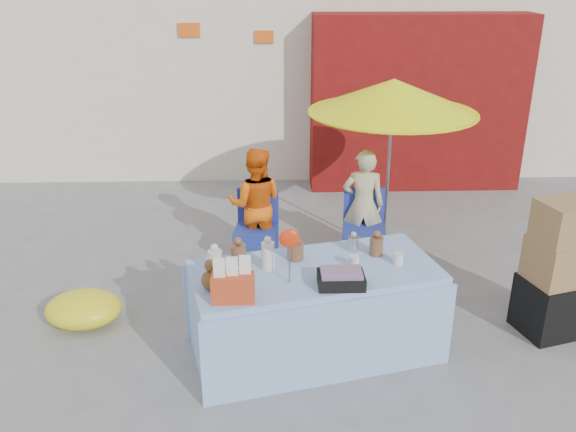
{
  "coord_description": "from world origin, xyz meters",
  "views": [
    {
      "loc": [
        -0.04,
        -4.84,
        3.29
      ],
      "look_at": [
        0.13,
        0.6,
        1.0
      ],
      "focal_mm": 38.0,
      "sensor_mm": 36.0,
      "label": 1
    }
  ],
  "objects_px": {
    "market_table": "(314,310)",
    "umbrella": "(393,97)",
    "chair_right": "(363,241)",
    "vendor_beige": "(363,205)",
    "vendor_orange": "(256,205)",
    "chair_left": "(256,243)",
    "box_stack": "(559,273)"
  },
  "relations": [
    {
      "from": "market_table",
      "to": "umbrella",
      "type": "relative_size",
      "value": 1.13
    },
    {
      "from": "market_table",
      "to": "chair_right",
      "type": "xyz_separation_m",
      "value": [
        0.71,
        1.78,
        -0.17
      ]
    },
    {
      "from": "vendor_beige",
      "to": "vendor_orange",
      "type": "bearing_deg",
      "value": 6.17
    },
    {
      "from": "market_table",
      "to": "umbrella",
      "type": "distance_m",
      "value": 2.72
    },
    {
      "from": "umbrella",
      "to": "chair_right",
      "type": "bearing_deg",
      "value": -136.38
    },
    {
      "from": "chair_left",
      "to": "vendor_beige",
      "type": "relative_size",
      "value": 0.64
    },
    {
      "from": "vendor_beige",
      "to": "box_stack",
      "type": "bearing_deg",
      "value": 140.0
    },
    {
      "from": "chair_left",
      "to": "chair_right",
      "type": "distance_m",
      "value": 1.25
    },
    {
      "from": "umbrella",
      "to": "box_stack",
      "type": "height_order",
      "value": "umbrella"
    },
    {
      "from": "umbrella",
      "to": "box_stack",
      "type": "xyz_separation_m",
      "value": [
        1.29,
        -1.8,
        -1.28
      ]
    },
    {
      "from": "umbrella",
      "to": "vendor_orange",
      "type": "bearing_deg",
      "value": -174.47
    },
    {
      "from": "umbrella",
      "to": "market_table",
      "type": "bearing_deg",
      "value": -116.1
    },
    {
      "from": "market_table",
      "to": "vendor_beige",
      "type": "xyz_separation_m",
      "value": [
        0.71,
        1.91,
        0.23
      ]
    },
    {
      "from": "market_table",
      "to": "vendor_orange",
      "type": "distance_m",
      "value": 2.0
    },
    {
      "from": "vendor_orange",
      "to": "box_stack",
      "type": "xyz_separation_m",
      "value": [
        2.84,
        -1.65,
        -0.06
      ]
    },
    {
      "from": "chair_right",
      "to": "vendor_orange",
      "type": "bearing_deg",
      "value": -179.96
    },
    {
      "from": "market_table",
      "to": "vendor_orange",
      "type": "height_order",
      "value": "vendor_orange"
    },
    {
      "from": "chair_left",
      "to": "box_stack",
      "type": "height_order",
      "value": "box_stack"
    },
    {
      "from": "umbrella",
      "to": "box_stack",
      "type": "relative_size",
      "value": 1.56
    },
    {
      "from": "market_table",
      "to": "box_stack",
      "type": "bearing_deg",
      "value": -7.53
    },
    {
      "from": "chair_right",
      "to": "box_stack",
      "type": "xyz_separation_m",
      "value": [
        1.58,
        -1.52,
        0.36
      ]
    },
    {
      "from": "chair_right",
      "to": "umbrella",
      "type": "distance_m",
      "value": 1.69
    },
    {
      "from": "chair_right",
      "to": "umbrella",
      "type": "height_order",
      "value": "umbrella"
    },
    {
      "from": "chair_right",
      "to": "chair_left",
      "type": "bearing_deg",
      "value": -173.83
    },
    {
      "from": "chair_left",
      "to": "chair_right",
      "type": "relative_size",
      "value": 1.0
    },
    {
      "from": "chair_left",
      "to": "vendor_orange",
      "type": "xyz_separation_m",
      "value": [
        -0.0,
        0.13,
        0.42
      ]
    },
    {
      "from": "chair_right",
      "to": "box_stack",
      "type": "distance_m",
      "value": 2.22
    },
    {
      "from": "market_table",
      "to": "chair_right",
      "type": "bearing_deg",
      "value": 54.18
    },
    {
      "from": "chair_right",
      "to": "vendor_orange",
      "type": "height_order",
      "value": "vendor_orange"
    },
    {
      "from": "market_table",
      "to": "vendor_beige",
      "type": "bearing_deg",
      "value": 55.63
    },
    {
      "from": "vendor_orange",
      "to": "vendor_beige",
      "type": "relative_size",
      "value": 1.02
    },
    {
      "from": "box_stack",
      "to": "market_table",
      "type": "bearing_deg",
      "value": -173.54
    }
  ]
}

